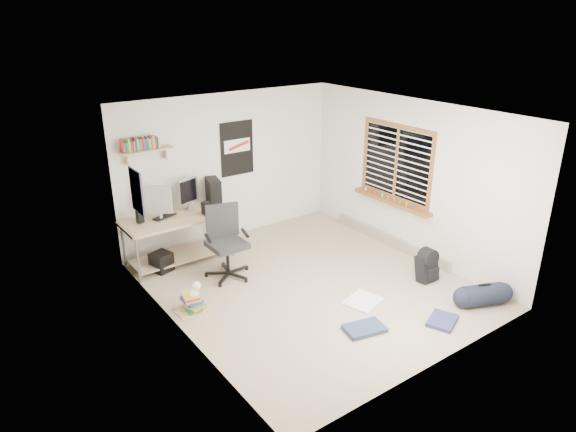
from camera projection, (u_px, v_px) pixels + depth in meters
floor at (310, 285)px, 7.47m from camera, size 4.00×4.50×0.01m
ceiling at (313, 112)px, 6.54m from camera, size 4.00×4.50×0.01m
back_wall at (229, 167)px, 8.71m from camera, size 4.00×0.01×2.50m
left_wall at (175, 240)px, 5.92m from camera, size 0.01×4.50×2.50m
right_wall at (411, 179)px, 8.09m from camera, size 0.01×4.50×2.50m
desk at (179, 240)px, 8.06m from camera, size 1.81×1.13×0.77m
monitor_left at (160, 206)px, 7.70m from camera, size 0.39×0.30×0.44m
monitor_right at (188, 197)px, 8.13m from camera, size 0.38×0.20×0.40m
pc_tower at (213, 191)px, 8.37m from camera, size 0.28×0.43×0.41m
keyboard at (165, 216)px, 7.87m from camera, size 0.40×0.25×0.02m
speaker_left at (140, 217)px, 7.63m from camera, size 0.11×0.11×0.19m
speaker_right at (205, 208)px, 7.96m from camera, size 0.11×0.11×0.20m
office_chair at (227, 247)px, 7.53m from camera, size 0.87×0.87×1.09m
wall_shelf at (147, 150)px, 7.64m from camera, size 0.80×0.22×0.24m
poster_back_wall at (237, 149)px, 8.66m from camera, size 0.62×0.03×0.92m
poster_left_wall at (137, 191)px, 6.75m from camera, size 0.02×0.42×0.60m
window at (396, 163)px, 8.22m from camera, size 0.10×1.50×1.26m
baseboard_heater at (390, 240)px, 8.72m from camera, size 0.08×2.50×0.18m
backpack at (427, 268)px, 7.53m from camera, size 0.31×0.25×0.40m
duffel_bag at (483, 295)px, 6.91m from camera, size 0.38×0.38×0.58m
tshirt at (363, 302)px, 7.00m from camera, size 0.56×0.51×0.04m
jeans_a at (364, 328)px, 6.38m from camera, size 0.55×0.42×0.05m
jeans_b at (442, 321)px, 6.55m from camera, size 0.51×0.45×0.05m
book_stack at (192, 300)px, 6.78m from camera, size 0.55×0.48×0.32m
desk_lamp at (193, 285)px, 6.69m from camera, size 0.15×0.23×0.22m
subwoofer at (161, 262)px, 7.83m from camera, size 0.35×0.35×0.31m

